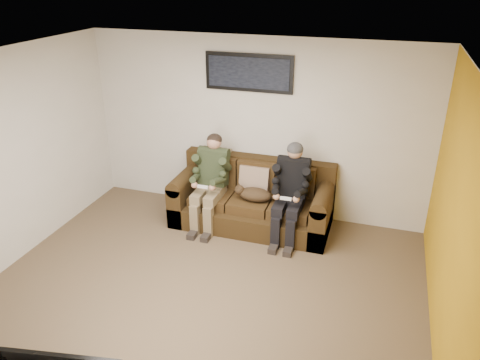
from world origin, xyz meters
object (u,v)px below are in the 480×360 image
(person_left, at_px, (211,176))
(cat, at_px, (254,194))
(sofa, at_px, (253,201))
(framed_poster, at_px, (249,73))
(person_right, at_px, (291,187))

(person_left, relative_size, cat, 1.98)
(sofa, height_order, cat, sofa)
(cat, bearing_deg, person_left, -179.78)
(sofa, bearing_deg, framed_poster, 117.38)
(sofa, bearing_deg, cat, -72.92)
(sofa, bearing_deg, person_left, -161.99)
(sofa, distance_m, cat, 0.28)
(sofa, relative_size, person_right, 1.70)
(cat, height_order, framed_poster, framed_poster)
(person_right, relative_size, framed_poster, 1.05)
(sofa, distance_m, person_left, 0.72)
(person_left, relative_size, person_right, 0.99)
(person_left, distance_m, cat, 0.66)
(sofa, xyz_separation_m, framed_poster, (-0.20, 0.39, 1.75))
(sofa, xyz_separation_m, person_right, (0.58, -0.19, 0.39))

